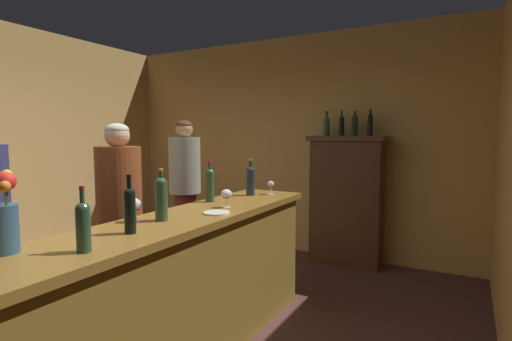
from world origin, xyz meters
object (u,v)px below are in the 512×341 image
wine_glass_mid (226,195)px  display_bottle_midright (370,123)px  display_bottle_center (355,124)px  cheese_plate (216,213)px  wine_bottle_malbec (250,179)px  display_bottle_left (327,125)px  wine_bottle_rose (210,183)px  wine_bottle_riesling (130,208)px  wine_glass_spare (136,206)px  bar_counter (173,296)px  flower_arrangement (3,217)px  display_bottle_midleft (342,125)px  wine_bottle_pinot (83,224)px  patron_near_entrance (185,187)px  patron_in_navy (120,213)px  wine_glass_rear (271,185)px  wine_bottle_merlot (161,197)px  display_cabinet (346,197)px

wine_glass_mid → display_bottle_midright: size_ratio=0.43×
display_bottle_center → cheese_plate: bearing=-97.4°
wine_bottle_malbec → cheese_plate: 0.87m
display_bottle_left → display_bottle_center: (0.34, -0.00, 0.01)m
wine_bottle_rose → cheese_plate: size_ratio=1.81×
wine_bottle_riesling → display_bottle_center: size_ratio=1.09×
wine_bottle_malbec → cheese_plate: (0.21, -0.83, -0.14)m
wine_bottle_riesling → wine_glass_spare: bearing=130.6°
wine_bottle_rose → wine_glass_mid: bearing=-29.6°
bar_counter → display_bottle_center: size_ratio=9.93×
flower_arrangement → display_bottle_midleft: size_ratio=1.28×
display_bottle_left → wine_bottle_malbec: bearing=-96.4°
wine_bottle_riesling → wine_bottle_malbec: 1.51m
display_bottle_left → cheese_plate: bearing=-89.3°
wine_bottle_pinot → wine_glass_mid: size_ratio=2.25×
patron_near_entrance → flower_arrangement: bearing=0.4°
patron_in_navy → wine_glass_rear: bearing=53.4°
wine_bottle_rose → flower_arrangement: (-0.01, -1.58, 0.02)m
wine_bottle_riesling → wine_glass_rear: (0.04, 1.64, -0.06)m
wine_glass_spare → flower_arrangement: flower_arrangement is taller
wine_glass_spare → wine_bottle_merlot: bearing=40.6°
wine_glass_rear → display_bottle_left: bearing=88.4°
wine_glass_mid → patron_in_navy: patron_in_navy is taller
wine_bottle_pinot → wine_glass_mid: wine_bottle_pinot is taller
display_cabinet → wine_glass_rear: 1.49m
display_bottle_center → patron_in_navy: size_ratio=0.18×
wine_bottle_malbec → wine_glass_mid: bearing=-77.0°
cheese_plate → flower_arrangement: bearing=-105.3°
wine_glass_rear → display_bottle_midleft: display_bottle_midleft is taller
bar_counter → wine_glass_mid: bearing=81.6°
display_cabinet → flower_arrangement: bearing=-98.9°
wine_bottle_merlot → wine_bottle_rose: 0.74m
wine_bottle_pinot → flower_arrangement: bearing=-148.0°
bar_counter → display_bottle_left: size_ratio=10.02×
wine_bottle_riesling → wine_bottle_rose: wine_bottle_rose is taller
wine_bottle_malbec → wine_glass_spare: (-0.09, -1.28, -0.05)m
wine_bottle_pinot → wine_bottle_merlot: wine_bottle_merlot is taller
display_cabinet → display_bottle_left: 0.91m
wine_bottle_riesling → wine_bottle_merlot: bearing=102.6°
flower_arrangement → wine_glass_spare: bearing=87.5°
flower_arrangement → cheese_plate: size_ratio=2.14×
wine_bottle_malbec → wine_bottle_pinot: bearing=-84.6°
wine_bottle_rose → patron_near_entrance: bearing=137.2°
bar_counter → wine_glass_rear: wine_glass_rear is taller
patron_in_navy → display_bottle_midright: bearing=67.8°
wine_glass_spare → patron_in_navy: (-0.76, 0.54, -0.21)m
display_bottle_left → display_cabinet: bearing=0.0°
wine_glass_mid → display_bottle_midleft: 2.25m
wine_bottle_rose → patron_near_entrance: patron_near_entrance is taller
wine_glass_rear → wine_glass_spare: bearing=-99.1°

